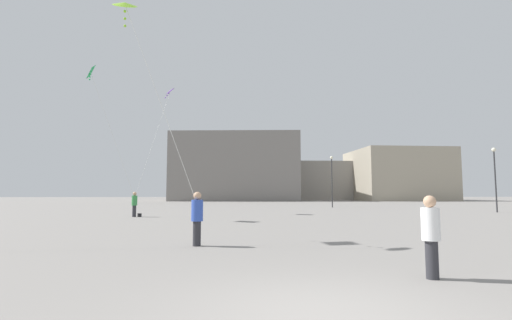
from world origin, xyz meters
TOP-DOWN VIEW (x-y plane):
  - ground_plane at (0.00, 0.00)m, footprint 300.00×300.00m
  - person_in_green at (-8.29, 21.54)m, footprint 0.38×0.38m
  - person_in_blue at (-2.44, 6.84)m, footprint 0.37×0.37m
  - person_in_white at (2.62, 2.01)m, footprint 0.35×0.35m
  - kite_violet_delta at (-6.83, 25.97)m, footprint 2.05×5.23m
  - kite_emerald_delta at (-10.65, 19.03)m, footprint 2.87×3.23m
  - kite_lime_diamond at (-5.19, 7.84)m, footprint 3.29×1.48m
  - building_left_hall at (-1.00, 76.96)m, footprint 27.87×18.01m
  - building_centre_hall at (17.00, 84.31)m, footprint 25.69×12.21m
  - building_right_hall at (35.00, 76.84)m, footprint 19.51×18.35m
  - lamppost_east at (21.32, 26.06)m, footprint 0.36×0.36m
  - lamppost_west at (10.05, 37.99)m, footprint 0.36×0.36m
  - handbag_beside_flyer at (-7.94, 21.64)m, footprint 0.32×0.33m

SIDE VIEW (x-z plane):
  - ground_plane at x=0.00m, z-range 0.00..0.00m
  - handbag_beside_flyer at x=-7.94m, z-range 0.00..0.24m
  - person_in_white at x=2.62m, z-range 0.08..1.70m
  - person_in_blue at x=-2.44m, z-range 0.08..1.79m
  - person_in_green at x=-8.29m, z-range 0.08..1.83m
  - lamppost_east at x=21.32m, z-range 0.90..6.51m
  - lamppost_west at x=10.05m, z-range 0.92..6.91m
  - building_centre_hall at x=17.00m, z-range 0.00..8.96m
  - building_right_hall at x=35.00m, z-range 0.00..11.17m
  - building_left_hall at x=-1.00m, z-range 0.00..14.20m
  - kite_lime_diamond at x=-5.19m, z-range 4.62..12.02m
  - kite_emerald_delta at x=-10.65m, z-range 5.07..13.68m
  - kite_violet_delta at x=-6.83m, z-range 5.44..14.69m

